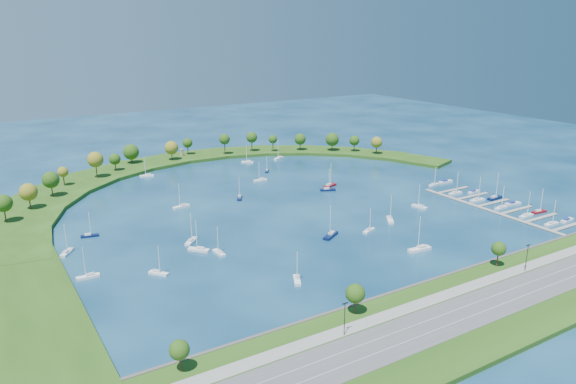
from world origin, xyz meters
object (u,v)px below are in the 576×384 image
docked_boat_10 (434,184)px  moored_boat_4 (240,197)px  moored_boat_17 (89,235)px  docked_boat_8 (455,193)px  moored_boat_1 (147,175)px  dock_system (499,208)px  moored_boat_7 (328,189)px  moored_boat_20 (191,240)px  docked_boat_9 (474,192)px  docked_boat_3 (539,211)px  moored_boat_15 (330,185)px  moored_boat_14 (369,230)px  docked_boat_2 (526,215)px  moored_boat_21 (420,248)px  moored_boat_9 (260,179)px  moored_boat_13 (297,279)px  moored_boat_19 (331,235)px  moored_boat_3 (279,158)px  harbor_tower (182,152)px  moored_boat_6 (219,252)px  docked_boat_1 (567,220)px  moored_boat_10 (67,252)px  docked_boat_5 (513,203)px  docked_boat_6 (477,200)px  moored_boat_16 (181,206)px  moored_boat_8 (420,206)px  docked_boat_4 (501,207)px  moored_boat_2 (88,276)px  moored_boat_0 (158,272)px  docked_boat_11 (445,182)px  moored_boat_11 (390,219)px  moored_boat_12 (199,249)px  docked_boat_7 (495,197)px  moored_boat_18 (248,161)px

docked_boat_10 → moored_boat_4: bearing=152.5°
moored_boat_17 → docked_boat_8: size_ratio=0.88×
moored_boat_1 → dock_system: bearing=148.7°
moored_boat_7 → moored_boat_20: bearing=-136.0°
docked_boat_9 → docked_boat_3: bearing=-94.5°
moored_boat_4 → moored_boat_15: 52.89m
moored_boat_14 → docked_boat_2: size_ratio=0.87×
moored_boat_21 → docked_boat_2: bearing=-173.0°
moored_boat_9 → moored_boat_13: bearing=69.0°
docked_boat_3 → docked_boat_8: docked_boat_8 is taller
moored_boat_19 → moored_boat_3: bearing=-141.4°
moored_boat_15 → docked_boat_2: (48.67, -88.73, -0.05)m
harbor_tower → moored_boat_6: size_ratio=0.43×
moored_boat_14 → moored_boat_19: moored_boat_19 is taller
moored_boat_15 → moored_boat_20: moored_boat_15 is taller
docked_boat_9 → docked_boat_1: bearing=-94.6°
moored_boat_10 → docked_boat_5: moored_boat_10 is taller
dock_system → docked_boat_6: (0.21, 13.21, 0.58)m
moored_boat_16 → moored_boat_20: size_ratio=1.00×
docked_boat_6 → docked_boat_10: 32.20m
moored_boat_16 → moored_boat_20: 46.93m
moored_boat_10 → docked_boat_9: size_ratio=1.50×
moored_boat_8 → docked_boat_1: (42.99, -49.50, -0.27)m
moored_boat_15 → docked_boat_4: size_ratio=1.19×
moored_boat_2 → moored_boat_10: moored_boat_10 is taller
moored_boat_0 → moored_boat_8: size_ratio=0.94×
moored_boat_2 → moored_boat_10: (-2.45, 26.41, 0.01)m
docked_boat_3 → docked_boat_11: docked_boat_3 is taller
docked_boat_6 → moored_boat_11: bearing=-178.1°
moored_boat_10 → moored_boat_16: (58.56, 30.88, 0.01)m
docked_boat_4 → docked_boat_10: bearing=81.9°
moored_boat_0 → moored_boat_10: size_ratio=0.92×
docked_boat_1 → docked_boat_4: bearing=104.6°
dock_system → moored_boat_12: (-145.37, 26.85, 0.57)m
moored_boat_9 → docked_boat_1: moored_boat_9 is taller
moored_boat_21 → moored_boat_3: bearing=-96.8°
moored_boat_12 → moored_boat_17: moored_boat_12 is taller
dock_system → docked_boat_3: bearing=-53.3°
moored_boat_21 → docked_boat_2: (71.06, 3.26, -0.07)m
moored_boat_14 → docked_boat_10: (77.01, 36.73, -0.00)m
moored_boat_15 → moored_boat_20: size_ratio=1.12×
moored_boat_2 → docked_boat_10: (190.53, 20.69, -0.03)m
moored_boat_6 → moored_boat_9: 106.00m
docked_boat_8 → dock_system: bearing=-90.6°
moored_boat_7 → moored_boat_15: (5.39, 5.68, 0.05)m
moored_boat_2 → moored_boat_7: moored_boat_7 is taller
harbor_tower → moored_boat_10: (-96.48, -129.97, -3.49)m
moored_boat_17 → docked_boat_7: (189.48, -54.30, 0.09)m
moored_boat_19 → moored_boat_18: bearing=-132.3°
harbor_tower → docked_boat_6: (94.08, -167.79, -3.47)m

